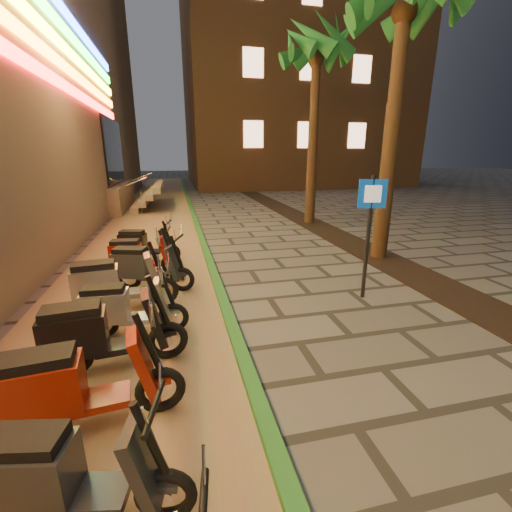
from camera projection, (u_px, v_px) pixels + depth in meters
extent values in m
cube|color=#8C7251|center=(147.00, 243.00, 10.67)|extent=(3.40, 60.00, 0.01)
cube|color=#286B28|center=(202.00, 238.00, 11.03)|extent=(0.18, 60.00, 0.10)
cube|color=black|center=(431.00, 282.00, 7.36)|extent=(1.20, 40.00, 0.02)
cube|color=black|center=(114.00, 151.00, 16.93)|extent=(0.08, 5.00, 3.00)
cube|color=gray|center=(76.00, 197.00, 17.11)|extent=(5.00, 6.00, 1.20)
cube|color=gray|center=(139.00, 204.00, 17.89)|extent=(0.35, 5.00, 0.30)
cube|color=gray|center=(146.00, 198.00, 17.89)|extent=(0.35, 5.00, 0.30)
cube|color=gray|center=(152.00, 192.00, 17.88)|extent=(0.35, 5.00, 0.30)
cube|color=gray|center=(159.00, 186.00, 17.87)|extent=(0.35, 5.00, 0.30)
cylinder|color=silver|center=(124.00, 186.00, 15.63)|extent=(2.09, 0.06, 0.81)
cylinder|color=silver|center=(133.00, 180.00, 19.36)|extent=(2.09, 0.06, 0.81)
cube|color=brown|center=(288.00, 38.00, 30.16)|extent=(18.00, 16.00, 25.00)
cube|color=#FFB78C|center=(253.00, 134.00, 24.01)|extent=(1.40, 0.06, 1.80)
cube|color=#FFB78C|center=(307.00, 135.00, 24.88)|extent=(1.40, 0.06, 1.80)
cube|color=#FFB78C|center=(357.00, 136.00, 25.76)|extent=(1.40, 0.06, 1.80)
cube|color=#FFB78C|center=(253.00, 63.00, 22.72)|extent=(1.40, 0.06, 1.80)
cube|color=#FFB78C|center=(310.00, 66.00, 23.59)|extent=(1.40, 0.06, 1.80)
cube|color=#FFB78C|center=(362.00, 69.00, 24.47)|extent=(1.40, 0.06, 1.80)
cylinder|color=#472D19|center=(390.00, 146.00, 8.42)|extent=(0.40, 0.40, 5.70)
sphere|color=#472D19|center=(405.00, 12.00, 7.60)|extent=(0.56, 0.56, 0.56)
cone|color=#1B581D|center=(417.00, 1.00, 8.15)|extent=(1.70, 1.86, 1.52)
cone|color=#1B581D|center=(390.00, 5.00, 8.32)|extent=(2.00, 0.93, 1.52)
cone|color=#1B581D|center=(370.00, 0.00, 8.09)|extent=(1.97, 1.48, 1.52)
cylinder|color=#472D19|center=(313.00, 146.00, 13.04)|extent=(0.40, 0.40, 5.95)
sphere|color=#472D19|center=(317.00, 58.00, 12.19)|extent=(0.56, 0.56, 0.56)
cone|color=#1B581D|center=(340.00, 45.00, 12.26)|extent=(0.60, 1.93, 1.52)
cone|color=#1B581D|center=(328.00, 50.00, 12.74)|extent=(1.70, 1.86, 1.52)
cone|color=#1B581D|center=(312.00, 51.00, 12.91)|extent=(2.00, 0.93, 1.52)
cone|color=#1B581D|center=(298.00, 49.00, 12.68)|extent=(1.97, 1.48, 1.52)
cone|color=#1B581D|center=(292.00, 45.00, 12.16)|extent=(1.22, 2.02, 1.52)
cone|color=#1B581D|center=(298.00, 39.00, 11.60)|extent=(1.22, 2.02, 1.52)
cone|color=#1B581D|center=(314.00, 36.00, 11.25)|extent=(1.97, 1.48, 1.52)
cone|color=#1B581D|center=(332.00, 36.00, 11.28)|extent=(2.00, 0.93, 1.52)
cone|color=#1B581D|center=(342.00, 40.00, 11.68)|extent=(1.70, 1.86, 1.52)
cylinder|color=black|center=(368.00, 239.00, 6.32)|extent=(0.07, 0.07, 2.31)
cube|color=#0B3E92|center=(372.00, 194.00, 6.06)|extent=(0.50, 0.13, 0.51)
cube|color=white|center=(373.00, 194.00, 6.03)|extent=(0.29, 0.08, 0.30)
torus|color=black|center=(25.00, 500.00, 2.49)|extent=(0.48, 0.18, 0.47)
cylinder|color=silver|center=(25.00, 500.00, 2.49)|extent=(0.14, 0.11, 0.13)
torus|color=black|center=(166.00, 495.00, 2.53)|extent=(0.48, 0.18, 0.47)
cylinder|color=silver|center=(166.00, 495.00, 2.53)|extent=(0.14, 0.11, 0.13)
cube|color=#27282C|center=(94.00, 494.00, 2.50)|extent=(0.55, 0.40, 0.07)
cube|color=#27282C|center=(28.00, 472.00, 2.42)|extent=(0.69, 0.46, 0.46)
cube|color=black|center=(21.00, 442.00, 2.35)|extent=(0.61, 0.39, 0.11)
cube|color=#27282C|center=(144.00, 463.00, 2.44)|extent=(0.31, 0.40, 0.64)
cylinder|color=black|center=(151.00, 442.00, 2.39)|extent=(0.26, 0.11, 0.67)
cylinder|color=black|center=(154.00, 407.00, 2.31)|extent=(0.14, 0.53, 0.04)
cube|color=#27282C|center=(165.00, 483.00, 2.50)|extent=(0.22, 0.16, 0.05)
torus|color=black|center=(37.00, 416.00, 3.26)|extent=(0.54, 0.16, 0.53)
cylinder|color=silver|center=(37.00, 416.00, 3.26)|extent=(0.15, 0.12, 0.14)
torus|color=black|center=(161.00, 390.00, 3.62)|extent=(0.54, 0.16, 0.53)
cylinder|color=silver|center=(161.00, 390.00, 3.62)|extent=(0.15, 0.12, 0.14)
cube|color=maroon|center=(101.00, 399.00, 3.42)|extent=(0.59, 0.40, 0.08)
cube|color=maroon|center=(42.00, 388.00, 3.20)|extent=(0.75, 0.46, 0.51)
cube|color=black|center=(36.00, 361.00, 3.11)|extent=(0.66, 0.39, 0.12)
cube|color=maroon|center=(144.00, 364.00, 3.48)|extent=(0.31, 0.43, 0.72)
cylinder|color=black|center=(149.00, 345.00, 3.44)|extent=(0.29, 0.10, 0.75)
cylinder|color=black|center=(151.00, 315.00, 3.36)|extent=(0.11, 0.59, 0.04)
cube|color=maroon|center=(160.00, 380.00, 3.59)|extent=(0.24, 0.17, 0.06)
torus|color=black|center=(71.00, 357.00, 4.20)|extent=(0.55, 0.16, 0.54)
cylinder|color=silver|center=(71.00, 357.00, 4.20)|extent=(0.16, 0.12, 0.15)
torus|color=black|center=(168.00, 340.00, 4.57)|extent=(0.55, 0.16, 0.54)
cylinder|color=silver|center=(168.00, 340.00, 4.57)|extent=(0.16, 0.12, 0.15)
cube|color=black|center=(120.00, 346.00, 4.37)|extent=(0.61, 0.42, 0.08)
cube|color=black|center=(75.00, 334.00, 4.14)|extent=(0.77, 0.47, 0.52)
cube|color=black|center=(71.00, 311.00, 4.05)|extent=(0.68, 0.40, 0.12)
cube|color=black|center=(154.00, 318.00, 4.43)|extent=(0.32, 0.44, 0.73)
cylinder|color=black|center=(159.00, 303.00, 4.39)|extent=(0.29, 0.10, 0.77)
cylinder|color=black|center=(161.00, 278.00, 4.31)|extent=(0.11, 0.60, 0.05)
cube|color=black|center=(167.00, 332.00, 4.54)|extent=(0.24, 0.17, 0.06)
torus|color=black|center=(103.00, 323.00, 5.10)|extent=(0.48, 0.11, 0.48)
cylinder|color=silver|center=(103.00, 323.00, 5.10)|extent=(0.13, 0.10, 0.13)
torus|color=black|center=(173.00, 317.00, 5.28)|extent=(0.48, 0.11, 0.48)
cylinder|color=silver|center=(173.00, 317.00, 5.28)|extent=(0.13, 0.10, 0.13)
cube|color=silver|center=(138.00, 318.00, 5.18)|extent=(0.52, 0.33, 0.07)
cube|color=silver|center=(105.00, 307.00, 5.03)|extent=(0.66, 0.38, 0.46)
cube|color=black|center=(103.00, 290.00, 4.96)|extent=(0.58, 0.32, 0.11)
cube|color=silver|center=(163.00, 299.00, 5.17)|extent=(0.26, 0.38, 0.65)
cylinder|color=black|center=(167.00, 288.00, 5.13)|extent=(0.25, 0.07, 0.68)
cylinder|color=black|center=(168.00, 269.00, 5.05)|extent=(0.06, 0.53, 0.04)
cube|color=silver|center=(173.00, 311.00, 5.25)|extent=(0.21, 0.14, 0.06)
torus|color=black|center=(93.00, 300.00, 5.82)|extent=(0.55, 0.17, 0.55)
cylinder|color=silver|center=(93.00, 300.00, 5.82)|extent=(0.16, 0.12, 0.15)
torus|color=black|center=(164.00, 291.00, 6.21)|extent=(0.55, 0.17, 0.55)
cylinder|color=silver|center=(164.00, 291.00, 6.21)|extent=(0.16, 0.12, 0.15)
cube|color=gray|center=(128.00, 293.00, 6.00)|extent=(0.62, 0.43, 0.08)
cube|color=gray|center=(96.00, 283.00, 5.76)|extent=(0.78, 0.49, 0.52)
cube|color=black|center=(93.00, 266.00, 5.67)|extent=(0.69, 0.41, 0.13)
cube|color=gray|center=(154.00, 274.00, 6.06)|extent=(0.33, 0.45, 0.74)
cylinder|color=black|center=(157.00, 262.00, 6.02)|extent=(0.29, 0.11, 0.78)
cylinder|color=black|center=(158.00, 243.00, 5.94)|extent=(0.12, 0.61, 0.05)
cube|color=gray|center=(163.00, 285.00, 6.17)|extent=(0.25, 0.17, 0.06)
torus|color=black|center=(129.00, 278.00, 6.94)|extent=(0.52, 0.25, 0.51)
cylinder|color=silver|center=(129.00, 278.00, 6.94)|extent=(0.16, 0.14, 0.14)
torus|color=black|center=(182.00, 279.00, 6.86)|extent=(0.52, 0.25, 0.51)
cylinder|color=silver|center=(182.00, 279.00, 6.86)|extent=(0.16, 0.14, 0.14)
cube|color=#27292D|center=(155.00, 276.00, 6.89)|extent=(0.62, 0.48, 0.08)
cube|color=#27292D|center=(131.00, 264.00, 6.85)|extent=(0.77, 0.56, 0.49)
cube|color=black|center=(130.00, 251.00, 6.77)|extent=(0.68, 0.48, 0.12)
cube|color=#27292D|center=(174.00, 263.00, 6.77)|extent=(0.37, 0.45, 0.69)
cylinder|color=black|center=(177.00, 254.00, 6.71)|extent=(0.28, 0.15, 0.73)
cylinder|color=black|center=(178.00, 238.00, 6.62)|extent=(0.21, 0.56, 0.04)
cube|color=#27292D|center=(182.00, 273.00, 6.83)|extent=(0.25, 0.20, 0.06)
torus|color=black|center=(124.00, 266.00, 7.69)|extent=(0.50, 0.15, 0.49)
cylinder|color=silver|center=(124.00, 266.00, 7.69)|extent=(0.14, 0.11, 0.13)
torus|color=black|center=(172.00, 264.00, 7.81)|extent=(0.50, 0.15, 0.49)
cylinder|color=silver|center=(172.00, 264.00, 7.81)|extent=(0.14, 0.11, 0.13)
cube|color=maroon|center=(147.00, 264.00, 7.74)|extent=(0.55, 0.38, 0.08)
cube|color=maroon|center=(126.00, 254.00, 7.62)|extent=(0.70, 0.43, 0.47)
cube|color=black|center=(125.00, 242.00, 7.54)|extent=(0.61, 0.37, 0.11)
cube|color=maroon|center=(165.00, 251.00, 7.70)|extent=(0.29, 0.40, 0.66)
cylinder|color=black|center=(167.00, 243.00, 7.66)|extent=(0.26, 0.09, 0.70)
cylinder|color=black|center=(168.00, 230.00, 7.57)|extent=(0.10, 0.55, 0.04)
cube|color=maroon|center=(171.00, 260.00, 7.78)|extent=(0.22, 0.15, 0.06)
torus|color=black|center=(131.00, 253.00, 8.73)|extent=(0.49, 0.20, 0.48)
cylinder|color=silver|center=(131.00, 253.00, 8.73)|extent=(0.15, 0.12, 0.13)
torus|color=black|center=(171.00, 253.00, 8.73)|extent=(0.49, 0.20, 0.48)
cylinder|color=silver|center=(171.00, 253.00, 8.73)|extent=(0.15, 0.12, 0.13)
cube|color=black|center=(151.00, 252.00, 8.72)|extent=(0.56, 0.42, 0.07)
cube|color=black|center=(133.00, 243.00, 8.65)|extent=(0.71, 0.48, 0.46)
cube|color=black|center=(132.00, 233.00, 8.58)|extent=(0.62, 0.41, 0.11)
cube|color=black|center=(165.00, 241.00, 8.64)|extent=(0.32, 0.41, 0.65)
cylinder|color=black|center=(167.00, 234.00, 8.59)|extent=(0.26, 0.12, 0.68)
cylinder|color=black|center=(168.00, 222.00, 8.51)|extent=(0.16, 0.53, 0.04)
cube|color=black|center=(171.00, 249.00, 8.70)|extent=(0.23, 0.17, 0.06)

